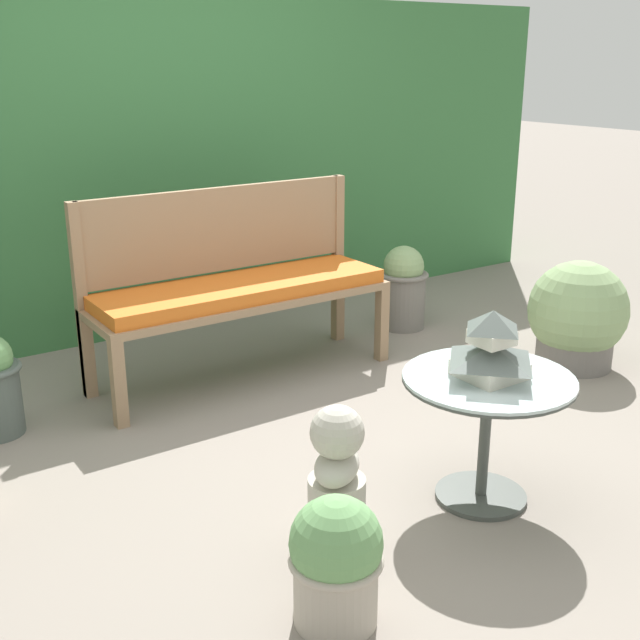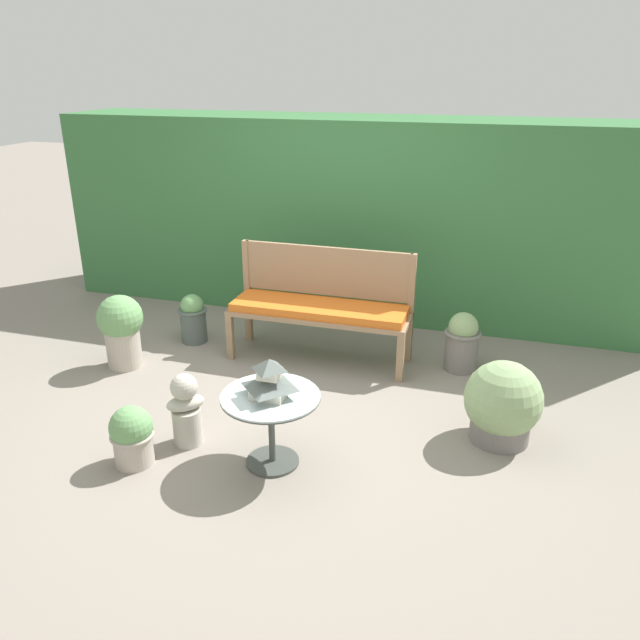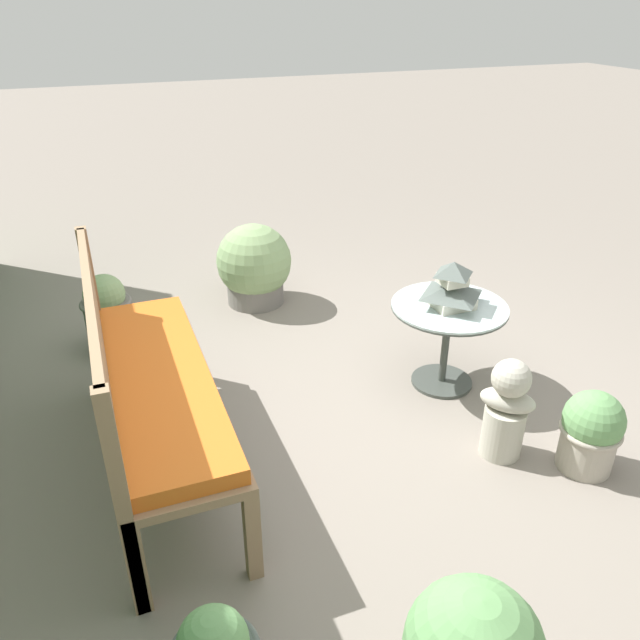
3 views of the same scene
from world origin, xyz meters
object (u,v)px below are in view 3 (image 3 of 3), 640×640
object	(u,v)px
garden_bust	(506,409)
potted_plant_bench_left	(254,267)
patio_table	(448,323)
potted_plant_path_edge	(591,431)
pagoda_birdhouse	(452,287)
potted_plant_patio_mid	(108,314)
garden_bench	(159,387)

from	to	relation	value
garden_bust	potted_plant_bench_left	size ratio (longest dim) A/B	0.90
patio_table	potted_plant_bench_left	xyz separation A→B (m)	(1.48, 0.75, -0.12)
patio_table	potted_plant_bench_left	distance (m)	1.66
potted_plant_bench_left	potted_plant_path_edge	distance (m)	2.59
pagoda_birdhouse	garden_bust	size ratio (longest dim) A/B	0.54
potted_plant_bench_left	patio_table	bearing A→B (deg)	-153.17
potted_plant_patio_mid	potted_plant_path_edge	bearing A→B (deg)	-133.82
patio_table	potted_plant_path_edge	distance (m)	0.96
pagoda_birdhouse	patio_table	bearing A→B (deg)	-90.00
patio_table	pagoda_birdhouse	distance (m)	0.22
garden_bust	potted_plant_path_edge	world-z (taller)	garden_bust
garden_bench	potted_plant_path_edge	bearing A→B (deg)	-111.07
potted_plant_patio_mid	garden_bust	bearing A→B (deg)	-135.13
pagoda_birdhouse	potted_plant_patio_mid	xyz separation A→B (m)	(1.10, 1.82, -0.37)
patio_table	garden_bust	distance (m)	0.69
patio_table	garden_bench	bearing A→B (deg)	95.65
potted_plant_path_edge	garden_bust	bearing A→B (deg)	54.32
pagoda_birdhouse	potted_plant_bench_left	size ratio (longest dim) A/B	0.49
potted_plant_bench_left	potted_plant_patio_mid	size ratio (longest dim) A/B	1.13
patio_table	pagoda_birdhouse	world-z (taller)	pagoda_birdhouse
garden_bust	pagoda_birdhouse	bearing A→B (deg)	-48.82
patio_table	potted_plant_patio_mid	bearing A→B (deg)	58.77
garden_bench	potted_plant_path_edge	size ratio (longest dim) A/B	3.82
pagoda_birdhouse	potted_plant_patio_mid	distance (m)	2.16
potted_plant_bench_left	potted_plant_patio_mid	world-z (taller)	potted_plant_bench_left
garden_bust	potted_plant_patio_mid	world-z (taller)	garden_bust
garden_bench	patio_table	distance (m)	1.66
patio_table	potted_plant_bench_left	bearing A→B (deg)	26.83
patio_table	potted_plant_path_edge	world-z (taller)	patio_table
pagoda_birdhouse	garden_bust	bearing A→B (deg)	175.15
potted_plant_patio_mid	pagoda_birdhouse	bearing A→B (deg)	-121.23
garden_bench	garden_bust	size ratio (longest dim) A/B	2.98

